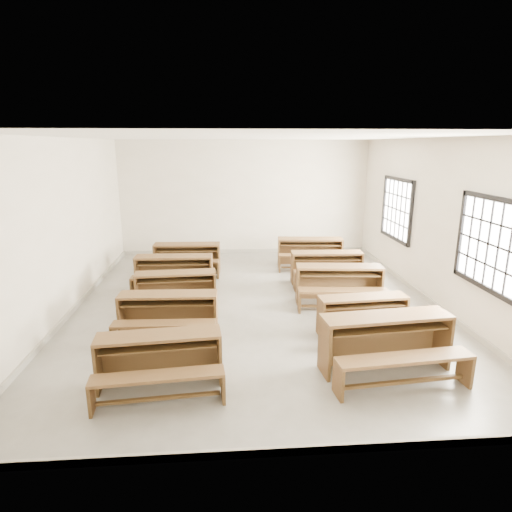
{
  "coord_description": "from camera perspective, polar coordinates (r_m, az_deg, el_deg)",
  "views": [
    {
      "loc": [
        -0.6,
        -7.9,
        3.08
      ],
      "look_at": [
        0.0,
        0.0,
        1.0
      ],
      "focal_mm": 30.0,
      "sensor_mm": 36.0,
      "label": 1
    }
  ],
  "objects": [
    {
      "name": "room",
      "position": [
        7.99,
        0.65,
        7.97
      ],
      "size": [
        8.5,
        8.5,
        3.2
      ],
      "color": "gray",
      "rests_on": "ground"
    },
    {
      "name": "desk_set_0",
      "position": [
        5.79,
        -12.74,
        -13.03
      ],
      "size": [
        1.66,
        0.97,
        0.72
      ],
      "rotation": [
        0.0,
        0.0,
        0.09
      ],
      "color": "brown",
      "rests_on": "ground"
    },
    {
      "name": "desk_set_1",
      "position": [
        7.2,
        -11.64,
        -7.31
      ],
      "size": [
        1.62,
        0.88,
        0.72
      ],
      "rotation": [
        0.0,
        0.0,
        -0.03
      ],
      "color": "brown",
      "rests_on": "ground"
    },
    {
      "name": "desk_set_2",
      "position": [
        8.42,
        -10.63,
        -4.11
      ],
      "size": [
        1.58,
        0.89,
        0.69
      ],
      "rotation": [
        0.0,
        0.0,
        0.06
      ],
      "color": "brown",
      "rests_on": "ground"
    },
    {
      "name": "desk_set_3",
      "position": [
        9.44,
        -10.88,
        -1.86
      ],
      "size": [
        1.67,
        0.89,
        0.74
      ],
      "rotation": [
        0.0,
        0.0,
        -0.02
      ],
      "color": "brown",
      "rests_on": "ground"
    },
    {
      "name": "desk_set_4",
      "position": [
        10.62,
        -9.19,
        -0.0
      ],
      "size": [
        1.63,
        0.89,
        0.72
      ],
      "rotation": [
        0.0,
        0.0,
        -0.04
      ],
      "color": "brown",
      "rests_on": "ground"
    },
    {
      "name": "desk_set_5",
      "position": [
        6.26,
        17.09,
        -10.61
      ],
      "size": [
        1.88,
        1.1,
        0.81
      ],
      "rotation": [
        0.0,
        0.0,
        0.1
      ],
      "color": "brown",
      "rests_on": "ground"
    },
    {
      "name": "desk_set_6",
      "position": [
        7.32,
        14.12,
        -7.38
      ],
      "size": [
        1.52,
        0.87,
        0.66
      ],
      "rotation": [
        0.0,
        0.0,
        0.08
      ],
      "color": "brown",
      "rests_on": "ground"
    },
    {
      "name": "desk_set_7",
      "position": [
        8.62,
        11.04,
        -3.39
      ],
      "size": [
        1.76,
        1.02,
        0.76
      ],
      "rotation": [
        0.0,
        0.0,
        -0.09
      ],
      "color": "brown",
      "rests_on": "ground"
    },
    {
      "name": "desk_set_8",
      "position": [
        9.82,
        9.44,
        -1.23
      ],
      "size": [
        1.63,
        0.89,
        0.72
      ],
      "rotation": [
        0.0,
        0.0,
        -0.04
      ],
      "color": "brown",
      "rests_on": "ground"
    },
    {
      "name": "desk_set_9",
      "position": [
        11.08,
        7.23,
        0.76
      ],
      "size": [
        1.72,
        1.0,
        0.74
      ],
      "rotation": [
        0.0,
        0.0,
        -0.09
      ],
      "color": "brown",
      "rests_on": "ground"
    }
  ]
}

